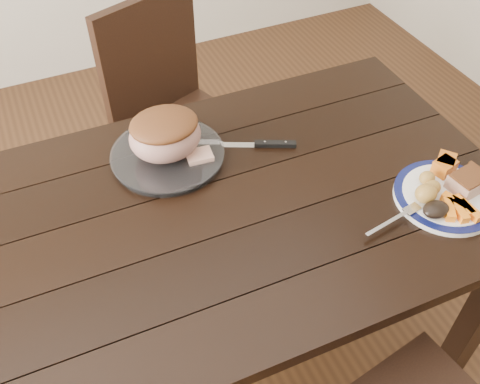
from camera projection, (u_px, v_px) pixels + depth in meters
name	position (u px, v px, depth m)	size (l,w,h in m)	color
ground	(217.00, 351.00, 1.90)	(4.00, 4.00, 0.00)	#472B16
dining_table	(210.00, 233.00, 1.43)	(1.62, 0.93, 0.75)	black
chair_far	(173.00, 109.00, 2.04)	(0.54, 0.55, 0.93)	black
dinner_plate	(445.00, 197.00, 1.39)	(0.26, 0.26, 0.02)	white
plate_rim	(446.00, 195.00, 1.38)	(0.26, 0.26, 0.02)	#0D1243
serving_platter	(168.00, 156.00, 1.50)	(0.31, 0.31, 0.02)	white
pork_slice	(468.00, 183.00, 1.38)	(0.09, 0.07, 0.04)	tan
roasted_potatoes	(428.00, 189.00, 1.36)	(0.09, 0.09, 0.05)	gold
carrot_batons	(459.00, 208.00, 1.33)	(0.08, 0.11, 0.02)	orange
pumpkin_wedges	(445.00, 165.00, 1.43)	(0.08, 0.08, 0.04)	orange
dark_mushroom	(436.00, 209.00, 1.32)	(0.07, 0.05, 0.03)	black
fork	(397.00, 218.00, 1.32)	(0.18, 0.05, 0.00)	silver
roast_joint	(165.00, 136.00, 1.45)	(0.20, 0.17, 0.13)	#A77266
cut_slice	(200.00, 156.00, 1.47)	(0.07, 0.06, 0.02)	tan
carving_knife	(261.00, 144.00, 1.54)	(0.30, 0.16, 0.01)	silver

